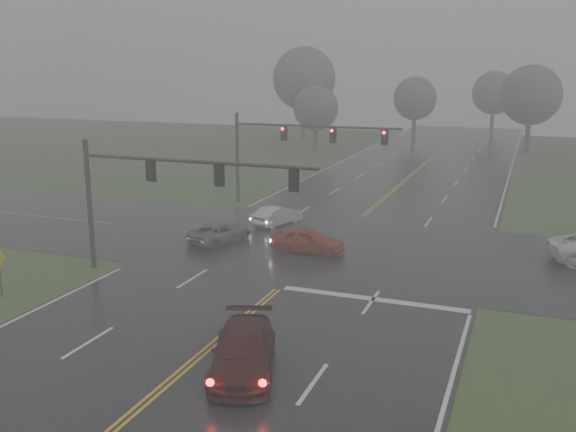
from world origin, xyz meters
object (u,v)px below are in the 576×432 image
at_px(sedan_red, 308,253).
at_px(signal_gantry_near, 153,183).
at_px(car_grey, 220,242).
at_px(signal_gantry_far, 286,142).
at_px(sedan_maroon, 244,372).
at_px(sedan_silver, 277,225).

height_order(sedan_red, signal_gantry_near, signal_gantry_near).
xyz_separation_m(car_grey, signal_gantry_far, (-0.02, 10.80, 4.80)).
bearing_deg(signal_gantry_far, sedan_maroon, -71.90).
distance_m(sedan_red, car_grey, 5.59).
relative_size(sedan_red, signal_gantry_far, 0.33).
bearing_deg(sedan_silver, signal_gantry_near, 100.68).
distance_m(sedan_maroon, sedan_red, 14.58).
distance_m(sedan_maroon, signal_gantry_near, 12.37).
distance_m(car_grey, signal_gantry_far, 11.82).
bearing_deg(signal_gantry_near, sedan_silver, 81.97).
height_order(sedan_maroon, car_grey, sedan_maroon).
bearing_deg(sedan_maroon, signal_gantry_far, 88.41).
relative_size(sedan_red, signal_gantry_near, 0.33).
bearing_deg(sedan_silver, sedan_red, 145.75).
xyz_separation_m(sedan_maroon, sedan_red, (-2.67, 14.33, 0.00)).
bearing_deg(car_grey, signal_gantry_far, -71.55).
height_order(sedan_maroon, signal_gantry_near, signal_gantry_near).
bearing_deg(sedan_maroon, sedan_silver, 89.11).
distance_m(sedan_maroon, signal_gantry_far, 27.09).
bearing_deg(sedan_maroon, car_grey, 99.91).
distance_m(sedan_maroon, car_grey, 16.72).
bearing_deg(car_grey, sedan_red, -163.81).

